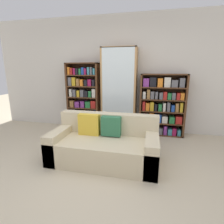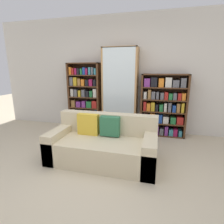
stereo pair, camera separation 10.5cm
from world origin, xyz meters
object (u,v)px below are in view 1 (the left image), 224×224
object	(u,v)px
display_cabinet	(119,92)
wine_bottle	(147,132)
bookshelf_right	(162,106)
bookshelf_left	(84,98)
couch	(104,145)

from	to	relation	value
display_cabinet	wine_bottle	distance (m)	1.12
display_cabinet	bookshelf_right	world-z (taller)	display_cabinet
bookshelf_left	wine_bottle	world-z (taller)	bookshelf_left
bookshelf_left	wine_bottle	xyz separation A→B (m)	(1.58, -0.37, -0.63)
couch	bookshelf_left	distance (m)	1.80
wine_bottle	bookshelf_right	bearing A→B (deg)	51.50
bookshelf_left	display_cabinet	distance (m)	0.91
display_cabinet	bookshelf_right	xyz separation A→B (m)	(0.98, 0.01, -0.29)
couch	bookshelf_left	bearing A→B (deg)	122.35
couch	bookshelf_right	distance (m)	1.79
couch	bookshelf_right	size ratio (longest dim) A/B	1.24
display_cabinet	wine_bottle	bearing A→B (deg)	-27.43
display_cabinet	couch	bearing A→B (deg)	-88.83
couch	display_cabinet	distance (m)	1.60
couch	bookshelf_right	xyz separation A→B (m)	(0.95, 1.45, 0.41)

